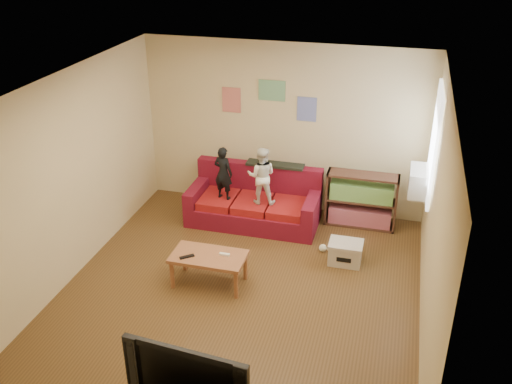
% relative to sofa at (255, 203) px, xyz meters
% --- Properties ---
extents(room_shell, '(4.52, 5.02, 2.72)m').
position_rel_sofa_xyz_m(room_shell, '(0.31, -1.88, 1.05)').
color(room_shell, brown).
rests_on(room_shell, ground).
extents(sofa, '(2.01, 0.93, 0.88)m').
position_rel_sofa_xyz_m(sofa, '(0.00, 0.00, 0.00)').
color(sofa, maroon).
rests_on(sofa, ground).
extents(child_a, '(0.34, 0.26, 0.84)m').
position_rel_sofa_xyz_m(child_a, '(-0.45, -0.17, 0.55)').
color(child_a, black).
rests_on(child_a, sofa).
extents(child_b, '(0.48, 0.39, 0.89)m').
position_rel_sofa_xyz_m(child_b, '(0.15, -0.17, 0.57)').
color(child_b, white).
rests_on(child_b, sofa).
extents(coffee_table, '(0.96, 0.53, 0.43)m').
position_rel_sofa_xyz_m(coffee_table, '(-0.13, -1.80, 0.07)').
color(coffee_table, '#A3633F').
rests_on(coffee_table, ground).
extents(remote, '(0.18, 0.16, 0.02)m').
position_rel_sofa_xyz_m(remote, '(-0.38, -1.92, 0.14)').
color(remote, black).
rests_on(remote, coffee_table).
extents(game_controller, '(0.14, 0.04, 0.03)m').
position_rel_sofa_xyz_m(game_controller, '(0.07, -1.75, 0.15)').
color(game_controller, white).
rests_on(game_controller, coffee_table).
extents(bookshelf, '(1.08, 0.32, 0.86)m').
position_rel_sofa_xyz_m(bookshelf, '(1.61, 0.29, 0.09)').
color(bookshelf, '#4B2C20').
rests_on(bookshelf, ground).
extents(window, '(0.04, 1.08, 1.48)m').
position_rel_sofa_xyz_m(window, '(2.53, -0.23, 1.34)').
color(window, white).
rests_on(window, room_shell).
extents(ac_unit, '(0.28, 0.55, 0.35)m').
position_rel_sofa_xyz_m(ac_unit, '(2.41, -0.23, 0.78)').
color(ac_unit, '#B7B2A3').
rests_on(ac_unit, window).
extents(artwork_left, '(0.30, 0.01, 0.40)m').
position_rel_sofa_xyz_m(artwork_left, '(-0.54, 0.61, 1.45)').
color(artwork_left, '#D87266').
rests_on(artwork_left, room_shell).
extents(artwork_center, '(0.42, 0.01, 0.32)m').
position_rel_sofa_xyz_m(artwork_center, '(0.11, 0.61, 1.65)').
color(artwork_center, '#72B27F').
rests_on(artwork_center, room_shell).
extents(artwork_right, '(0.30, 0.01, 0.38)m').
position_rel_sofa_xyz_m(artwork_right, '(0.66, 0.61, 1.40)').
color(artwork_right, '#727FCC').
rests_on(artwork_right, room_shell).
extents(file_box, '(0.46, 0.35, 0.32)m').
position_rel_sofa_xyz_m(file_box, '(1.53, -0.85, -0.13)').
color(file_box, beige).
rests_on(file_box, ground).
extents(television, '(1.17, 0.26, 0.67)m').
position_rel_sofa_xyz_m(television, '(0.54, -4.13, 0.48)').
color(television, black).
rests_on(television, tv_stand).
extents(tissue, '(0.14, 0.14, 0.11)m').
position_rel_sofa_xyz_m(tissue, '(1.19, -0.64, -0.24)').
color(tissue, silver).
rests_on(tissue, ground).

